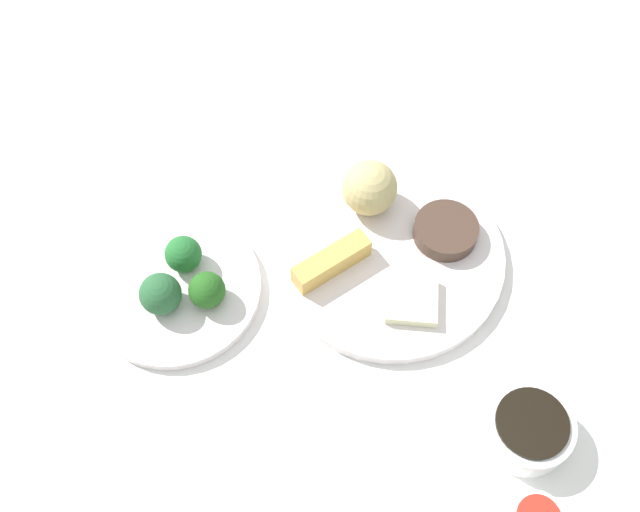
% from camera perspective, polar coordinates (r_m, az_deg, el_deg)
% --- Properties ---
extents(tabletop, '(2.20, 2.20, 0.02)m').
position_cam_1_polar(tabletop, '(0.94, 3.19, -2.14)').
color(tabletop, white).
rests_on(tabletop, ground).
extents(main_plate, '(0.29, 0.29, 0.02)m').
position_cam_1_polar(main_plate, '(0.95, 5.26, 0.13)').
color(main_plate, white).
rests_on(main_plate, tabletop).
extents(rice_scoop, '(0.07, 0.07, 0.07)m').
position_cam_1_polar(rice_scoop, '(0.95, 3.83, 5.26)').
color(rice_scoop, tan).
rests_on(rice_scoop, main_plate).
extents(spring_roll, '(0.06, 0.11, 0.03)m').
position_cam_1_polar(spring_roll, '(0.91, 0.89, -0.43)').
color(spring_roll, gold).
rests_on(spring_roll, main_plate).
extents(crab_rangoon_wonton, '(0.08, 0.08, 0.01)m').
position_cam_1_polar(crab_rangoon_wonton, '(0.90, 7.06, -3.39)').
color(crab_rangoon_wonton, beige).
rests_on(crab_rangoon_wonton, main_plate).
extents(stir_fry_heap, '(0.08, 0.08, 0.02)m').
position_cam_1_polar(stir_fry_heap, '(0.95, 9.65, 1.94)').
color(stir_fry_heap, '#453126').
rests_on(stir_fry_heap, main_plate).
extents(broccoli_plate, '(0.21, 0.21, 0.01)m').
position_cam_1_polar(broccoli_plate, '(0.94, -11.06, -2.44)').
color(broccoli_plate, white).
rests_on(broccoli_plate, tabletop).
extents(broccoli_floret_0, '(0.05, 0.05, 0.05)m').
position_cam_1_polar(broccoli_floret_0, '(0.90, -12.18, -2.87)').
color(broccoli_floret_0, '#295E34').
rests_on(broccoli_floret_0, broccoli_plate).
extents(broccoli_floret_1, '(0.05, 0.05, 0.05)m').
position_cam_1_polar(broccoli_floret_1, '(0.92, -10.47, 0.14)').
color(broccoli_floret_1, '#23692D').
rests_on(broccoli_floret_1, broccoli_plate).
extents(broccoli_floret_2, '(0.04, 0.04, 0.04)m').
position_cam_1_polar(broccoli_floret_2, '(0.90, -8.69, -2.61)').
color(broccoli_floret_2, '#245C1C').
rests_on(broccoli_floret_2, broccoli_plate).
extents(soy_sauce_bowl, '(0.10, 0.10, 0.04)m').
position_cam_1_polar(soy_sauce_bowl, '(0.87, 15.67, -12.71)').
color(soy_sauce_bowl, white).
rests_on(soy_sauce_bowl, tabletop).
extents(soy_sauce_bowl_liquid, '(0.08, 0.08, 0.00)m').
position_cam_1_polar(soy_sauce_bowl_liquid, '(0.85, 16.03, -12.25)').
color(soy_sauce_bowl_liquid, black).
rests_on(soy_sauce_bowl_liquid, soy_sauce_bowl).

